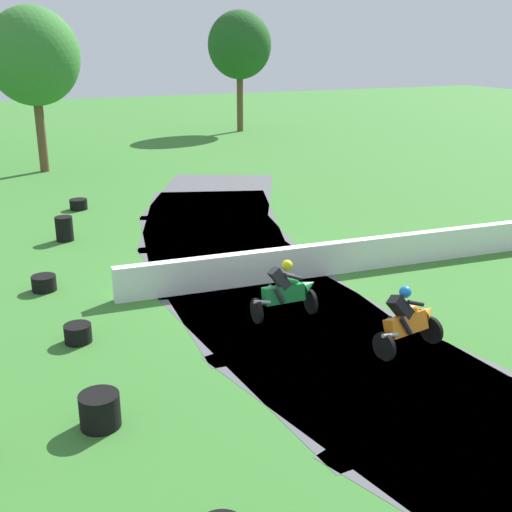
{
  "coord_description": "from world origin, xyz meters",
  "views": [
    {
      "loc": [
        -6.38,
        -14.81,
        6.24
      ],
      "look_at": [
        0.03,
        -0.36,
        0.9
      ],
      "focal_mm": 45.13,
      "sensor_mm": 36.0,
      "label": 1
    }
  ],
  "objects_px": {
    "tire_stack_mid_b": "(44,283)",
    "tire_stack_mid_a": "(64,229)",
    "motorcycle_lead_green": "(286,291)",
    "motorcycle_chase_orange": "(408,320)",
    "tire_stack_far": "(78,333)",
    "tire_stack_extra_a": "(100,410)",
    "tire_stack_near": "(79,204)"
  },
  "relations": [
    {
      "from": "tire_stack_far",
      "to": "motorcycle_lead_green",
      "type": "bearing_deg",
      "value": -7.51
    },
    {
      "from": "tire_stack_mid_b",
      "to": "tire_stack_mid_a",
      "type": "bearing_deg",
      "value": 75.04
    },
    {
      "from": "motorcycle_chase_orange",
      "to": "tire_stack_mid_a",
      "type": "relative_size",
      "value": 2.09
    },
    {
      "from": "tire_stack_near",
      "to": "tire_stack_extra_a",
      "type": "relative_size",
      "value": 0.97
    },
    {
      "from": "motorcycle_chase_orange",
      "to": "tire_stack_far",
      "type": "bearing_deg",
      "value": 153.85
    },
    {
      "from": "motorcycle_lead_green",
      "to": "tire_stack_near",
      "type": "distance_m",
      "value": 12.66
    },
    {
      "from": "tire_stack_far",
      "to": "tire_stack_extra_a",
      "type": "xyz_separation_m",
      "value": [
        -0.18,
        -3.43,
        0.1
      ]
    },
    {
      "from": "motorcycle_chase_orange",
      "to": "motorcycle_lead_green",
      "type": "bearing_deg",
      "value": 123.06
    },
    {
      "from": "motorcycle_lead_green",
      "to": "tire_stack_near",
      "type": "relative_size",
      "value": 2.53
    },
    {
      "from": "motorcycle_chase_orange",
      "to": "tire_stack_far",
      "type": "xyz_separation_m",
      "value": [
        -6.34,
        3.11,
        -0.43
      ]
    },
    {
      "from": "motorcycle_chase_orange",
      "to": "tire_stack_extra_a",
      "type": "height_order",
      "value": "motorcycle_chase_orange"
    },
    {
      "from": "tire_stack_mid_a",
      "to": "tire_stack_mid_b",
      "type": "distance_m",
      "value": 4.46
    },
    {
      "from": "motorcycle_chase_orange",
      "to": "tire_stack_near",
      "type": "xyz_separation_m",
      "value": [
        -4.42,
        14.83,
        -0.43
      ]
    },
    {
      "from": "motorcycle_chase_orange",
      "to": "tire_stack_mid_b",
      "type": "xyz_separation_m",
      "value": [
        -6.65,
        6.56,
        -0.43
      ]
    },
    {
      "from": "tire_stack_near",
      "to": "tire_stack_extra_a",
      "type": "xyz_separation_m",
      "value": [
        -2.1,
        -15.15,
        0.1
      ]
    },
    {
      "from": "tire_stack_near",
      "to": "tire_stack_mid_b",
      "type": "bearing_deg",
      "value": -105.1
    },
    {
      "from": "tire_stack_near",
      "to": "tire_stack_mid_b",
      "type": "xyz_separation_m",
      "value": [
        -2.23,
        -8.27,
        0.0
      ]
    },
    {
      "from": "motorcycle_lead_green",
      "to": "tire_stack_far",
      "type": "xyz_separation_m",
      "value": [
        -4.72,
        0.62,
        -0.46
      ]
    },
    {
      "from": "tire_stack_near",
      "to": "tire_stack_mid_a",
      "type": "distance_m",
      "value": 4.12
    },
    {
      "from": "motorcycle_chase_orange",
      "to": "tire_stack_mid_a",
      "type": "bearing_deg",
      "value": 116.87
    },
    {
      "from": "motorcycle_lead_green",
      "to": "tire_stack_extra_a",
      "type": "distance_m",
      "value": 5.66
    },
    {
      "from": "tire_stack_mid_b",
      "to": "tire_stack_far",
      "type": "xyz_separation_m",
      "value": [
        0.31,
        -3.45,
        -0.0
      ]
    },
    {
      "from": "motorcycle_lead_green",
      "to": "motorcycle_chase_orange",
      "type": "bearing_deg",
      "value": -56.94
    },
    {
      "from": "tire_stack_far",
      "to": "tire_stack_mid_b",
      "type": "bearing_deg",
      "value": 95.16
    },
    {
      "from": "tire_stack_extra_a",
      "to": "tire_stack_mid_b",
      "type": "bearing_deg",
      "value": 91.06
    },
    {
      "from": "motorcycle_lead_green",
      "to": "motorcycle_chase_orange",
      "type": "height_order",
      "value": "motorcycle_lead_green"
    },
    {
      "from": "motorcycle_lead_green",
      "to": "tire_stack_far",
      "type": "height_order",
      "value": "motorcycle_lead_green"
    },
    {
      "from": "motorcycle_chase_orange",
      "to": "tire_stack_extra_a",
      "type": "relative_size",
      "value": 2.42
    },
    {
      "from": "tire_stack_mid_b",
      "to": "tire_stack_far",
      "type": "height_order",
      "value": "same"
    },
    {
      "from": "motorcycle_lead_green",
      "to": "motorcycle_chase_orange",
      "type": "distance_m",
      "value": 2.97
    },
    {
      "from": "motorcycle_chase_orange",
      "to": "tire_stack_mid_a",
      "type": "height_order",
      "value": "motorcycle_chase_orange"
    },
    {
      "from": "tire_stack_mid_a",
      "to": "tire_stack_extra_a",
      "type": "bearing_deg",
      "value": -95.23
    }
  ]
}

